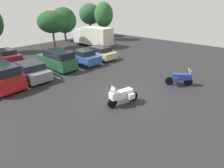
{
  "coord_description": "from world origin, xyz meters",
  "views": [
    {
      "loc": [
        -9.03,
        -6.65,
        5.97
      ],
      "look_at": [
        -0.43,
        0.93,
        0.73
      ],
      "focal_mm": 27.86,
      "sensor_mm": 36.0,
      "label": 1
    }
  ],
  "objects": [
    {
      "name": "ground",
      "position": [
        0.0,
        0.0,
        -0.05
      ],
      "size": [
        44.0,
        44.0,
        0.1
      ],
      "primitive_type": "cube",
      "color": "#262628"
    },
    {
      "name": "tree_far_left",
      "position": [
        9.36,
        20.66,
        3.52
      ],
      "size": [
        4.24,
        4.24,
        5.65
      ],
      "color": "#4C3823",
      "rests_on": "ground"
    },
    {
      "name": "car_red",
      "position": [
        -5.37,
        8.21,
        0.95
      ],
      "size": [
        2.1,
        4.85,
        1.9
      ],
      "color": "maroon",
      "rests_on": "ground"
    },
    {
      "name": "car_champagne",
      "position": [
        5.47,
        8.19,
        0.71
      ],
      "size": [
        2.14,
        4.55,
        1.42
      ],
      "color": "#C1B289",
      "rests_on": "ground"
    },
    {
      "name": "motorcycle_second",
      "position": [
        4.19,
        -2.3,
        0.67
      ],
      "size": [
        1.4,
        1.83,
        1.42
      ],
      "color": "black",
      "rests_on": "ground"
    },
    {
      "name": "car_green",
      "position": [
        -0.01,
        8.61,
        0.96
      ],
      "size": [
        1.84,
        4.53,
        1.9
      ],
      "color": "#235638",
      "rests_on": "ground"
    },
    {
      "name": "box_truck",
      "position": [
        9.88,
        13.94,
        1.53
      ],
      "size": [
        2.69,
        6.6,
        2.85
      ],
      "color": "silver",
      "rests_on": "ground"
    },
    {
      "name": "tree_center",
      "position": [
        14.61,
        16.12,
        4.33
      ],
      "size": [
        3.28,
        3.28,
        6.45
      ],
      "color": "#4C3823",
      "rests_on": "ground"
    },
    {
      "name": "car_grey",
      "position": [
        -2.97,
        8.3,
        0.72
      ],
      "size": [
        2.16,
        4.9,
        1.47
      ],
      "color": "slate",
      "rests_on": "ground"
    },
    {
      "name": "car_far_maroon",
      "position": [
        -2.56,
        15.17,
        0.7
      ],
      "size": [
        1.92,
        4.67,
        1.42
      ],
      "color": "maroon",
      "rests_on": "ground"
    },
    {
      "name": "motorcycle_touring",
      "position": [
        -1.21,
        -0.62,
        0.67
      ],
      "size": [
        2.25,
        1.15,
        1.42
      ],
      "color": "black",
      "rests_on": "ground"
    },
    {
      "name": "car_blue",
      "position": [
        2.89,
        8.19,
        0.73
      ],
      "size": [
        2.09,
        4.58,
        1.53
      ],
      "color": "#2D519E",
      "rests_on": "ground"
    },
    {
      "name": "parking_stripes",
      "position": [
        -1.42,
        8.43,
        0.0
      ],
      "size": [
        16.54,
        4.63,
        0.01
      ],
      "color": "silver",
      "rests_on": "ground"
    },
    {
      "name": "tree_center_left",
      "position": [
        4.81,
        16.9,
        3.73
      ],
      "size": [
        3.93,
        3.93,
        5.25
      ],
      "color": "#4C3823",
      "rests_on": "ground"
    },
    {
      "name": "tree_far_right",
      "position": [
        15.67,
        20.92,
        4.29
      ],
      "size": [
        4.18,
        4.18,
        6.25
      ],
      "color": "#4C3823",
      "rests_on": "ground"
    }
  ]
}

